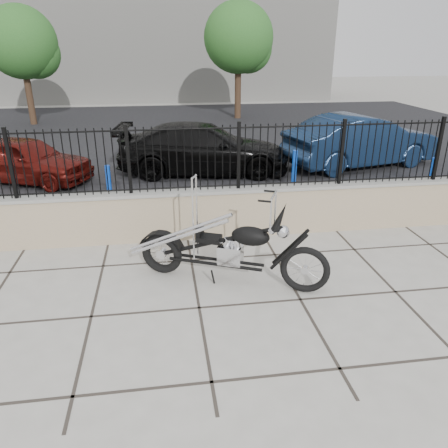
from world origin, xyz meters
The scene contains 14 objects.
ground_plane centered at (0.00, 0.00, 0.00)m, with size 90.00×90.00×0.00m, color #99968E.
parking_lot centered at (0.00, 12.50, 0.00)m, with size 30.00×30.00×0.00m, color black.
retaining_wall centered at (0.00, 2.50, 0.48)m, with size 14.00×0.36×0.96m, color gray.
iron_fence centered at (0.00, 2.50, 1.56)m, with size 14.00×0.08×1.20m, color black.
background_building centered at (0.00, 26.50, 4.00)m, with size 22.00×6.00×8.00m, color beige.
chopper_motorcycle centered at (0.51, 0.70, 0.86)m, with size 2.87×0.51×1.72m, color black, non-canonical shape.
car_red centered at (-4.06, 6.86, 0.62)m, with size 1.46×3.63×1.24m, color #510F0B.
car_black centered at (0.80, 7.07, 0.71)m, with size 1.99×4.89×1.42m, color black.
car_blue centered at (5.60, 7.11, 0.78)m, with size 1.65×4.74×1.56m, color #10213C.
bollard_a centered at (-1.64, 4.60, 0.48)m, with size 0.11×0.11×0.96m, color blue.
bollard_b centered at (2.95, 5.21, 0.50)m, with size 0.12×0.12×1.01m, color #0B2AB1.
bollard_c centered at (6.18, 4.30, 0.46)m, with size 0.11×0.11×0.93m, color blue.
tree_left centered at (-6.27, 16.59, 3.71)m, with size 3.14×3.14×5.30m.
tree_right centered at (3.56, 17.02, 3.93)m, with size 3.33×3.33×5.62m.
Camera 1 is at (-0.42, -5.30, 3.49)m, focal length 35.00 mm.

